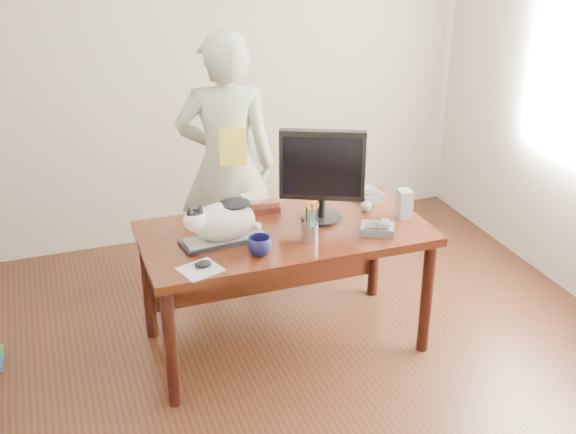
# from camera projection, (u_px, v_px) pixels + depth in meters

# --- Properties ---
(room) EXTENTS (4.50, 4.50, 4.50)m
(room) POSITION_uv_depth(u_px,v_px,m) (329.00, 165.00, 3.26)
(room) COLOR black
(room) RESTS_ON ground
(desk) EXTENTS (1.60, 0.80, 0.75)m
(desk) POSITION_uv_depth(u_px,v_px,m) (281.00, 247.00, 4.16)
(desk) COLOR black
(desk) RESTS_ON ground
(keyboard) EXTENTS (0.47, 0.22, 0.03)m
(keyboard) POSITION_uv_depth(u_px,v_px,m) (224.00, 239.00, 3.89)
(keyboard) COLOR black
(keyboard) RESTS_ON desk
(cat) EXTENTS (0.45, 0.26, 0.26)m
(cat) POSITION_uv_depth(u_px,v_px,m) (221.00, 220.00, 3.83)
(cat) COLOR white
(cat) RESTS_ON keyboard
(monitor) EXTENTS (0.46, 0.31, 0.54)m
(monitor) POSITION_uv_depth(u_px,v_px,m) (322.00, 171.00, 4.01)
(monitor) COLOR black
(monitor) RESTS_ON desk
(pen_cup) EXTENTS (0.10, 0.10, 0.22)m
(pen_cup) POSITION_uv_depth(u_px,v_px,m) (310.00, 229.00, 3.89)
(pen_cup) COLOR #99999F
(pen_cup) RESTS_ON desk
(mousepad) EXTENTS (0.24, 0.23, 0.00)m
(mousepad) POSITION_uv_depth(u_px,v_px,m) (200.00, 269.00, 3.61)
(mousepad) COLOR silver
(mousepad) RESTS_ON desk
(mouse) EXTENTS (0.10, 0.08, 0.04)m
(mouse) POSITION_uv_depth(u_px,v_px,m) (203.00, 264.00, 3.62)
(mouse) COLOR black
(mouse) RESTS_ON mousepad
(coffee_mug) EXTENTS (0.17, 0.17, 0.10)m
(coffee_mug) POSITION_uv_depth(u_px,v_px,m) (260.00, 246.00, 3.74)
(coffee_mug) COLOR #0D0E35
(coffee_mug) RESTS_ON desk
(phone) EXTENTS (0.22, 0.20, 0.08)m
(phone) POSITION_uv_depth(u_px,v_px,m) (378.00, 228.00, 3.98)
(phone) COLOR slate
(phone) RESTS_ON desk
(speaker) EXTENTS (0.08, 0.09, 0.17)m
(speaker) POSITION_uv_depth(u_px,v_px,m) (404.00, 204.00, 4.14)
(speaker) COLOR #9F9EA1
(speaker) RESTS_ON desk
(baseball) EXTENTS (0.07, 0.07, 0.07)m
(baseball) POSITION_uv_depth(u_px,v_px,m) (366.00, 206.00, 4.24)
(baseball) COLOR beige
(baseball) RESTS_ON desk
(book_stack) EXTENTS (0.26, 0.20, 0.09)m
(book_stack) POSITION_uv_depth(u_px,v_px,m) (258.00, 203.00, 4.26)
(book_stack) COLOR #451612
(book_stack) RESTS_ON desk
(calculator) EXTENTS (0.16, 0.20, 0.06)m
(calculator) POSITION_uv_depth(u_px,v_px,m) (368.00, 195.00, 4.41)
(calculator) COLOR slate
(calculator) RESTS_ON desk
(person) EXTENTS (0.72, 0.57, 1.74)m
(person) POSITION_uv_depth(u_px,v_px,m) (227.00, 166.00, 4.61)
(person) COLOR silver
(person) RESTS_ON ground
(held_book) EXTENTS (0.18, 0.14, 0.23)m
(held_book) POSITION_uv_depth(u_px,v_px,m) (233.00, 147.00, 4.39)
(held_book) COLOR yellow
(held_book) RESTS_ON person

